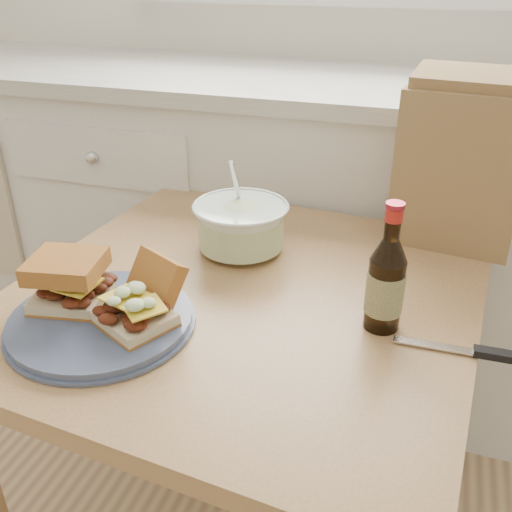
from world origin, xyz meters
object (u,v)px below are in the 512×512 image
(dining_table, at_px, (245,335))
(plate, at_px, (101,321))
(coleslaw_bowl, at_px, (241,228))
(paper_bag, at_px, (461,168))
(beer_bottle, at_px, (386,283))

(dining_table, relative_size, plate, 2.96)
(coleslaw_bowl, bearing_deg, plate, -111.45)
(plate, bearing_deg, dining_table, 43.72)
(dining_table, relative_size, paper_bag, 2.77)
(dining_table, xyz_separation_m, coleslaw_bowl, (-0.06, 0.15, 0.15))
(coleslaw_bowl, distance_m, beer_bottle, 0.37)
(dining_table, bearing_deg, plate, -131.16)
(beer_bottle, distance_m, paper_bag, 0.40)
(plate, distance_m, paper_bag, 0.77)
(plate, relative_size, beer_bottle, 1.36)
(coleslaw_bowl, bearing_deg, dining_table, -68.50)
(plate, xyz_separation_m, beer_bottle, (0.44, 0.14, 0.07))
(dining_table, xyz_separation_m, plate, (-0.19, -0.18, 0.11))
(dining_table, height_order, plate, plate)
(dining_table, bearing_deg, coleslaw_bowl, 116.62)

